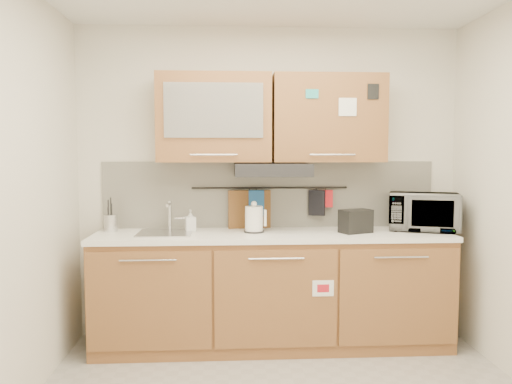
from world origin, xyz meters
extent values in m
plane|color=silver|center=(0.00, 1.50, 1.30)|extent=(3.20, 0.00, 3.20)
cube|color=brown|center=(0.00, 1.20, 0.44)|extent=(2.80, 0.60, 0.88)
cube|color=black|center=(0.00, 1.20, 0.05)|extent=(2.80, 0.54, 0.10)
cube|color=#9A6836|center=(-0.93, 0.89, 0.47)|extent=(0.91, 0.02, 0.74)
cylinder|color=silver|center=(-0.93, 0.86, 0.78)|extent=(0.41, 0.01, 0.01)
cube|color=#9A6836|center=(0.00, 0.89, 0.47)|extent=(0.91, 0.02, 0.74)
cylinder|color=silver|center=(0.00, 0.86, 0.78)|extent=(0.41, 0.01, 0.01)
cube|color=#9A6836|center=(0.93, 0.89, 0.47)|extent=(0.91, 0.02, 0.74)
cylinder|color=silver|center=(0.93, 0.86, 0.78)|extent=(0.41, 0.01, 0.01)
cube|color=white|center=(0.00, 1.19, 0.90)|extent=(2.82, 0.62, 0.04)
cube|color=silver|center=(0.00, 1.49, 1.20)|extent=(2.80, 0.02, 0.56)
cube|color=brown|center=(-0.46, 1.32, 1.83)|extent=(0.90, 0.35, 0.70)
cube|color=silver|center=(-0.46, 1.14, 1.88)|extent=(0.76, 0.02, 0.42)
cube|color=#9A6836|center=(0.46, 1.32, 1.83)|extent=(0.90, 0.35, 0.70)
cube|color=white|center=(0.58, 1.14, 1.91)|extent=(0.14, 0.00, 0.14)
cube|color=black|center=(0.00, 1.25, 1.42)|extent=(0.60, 0.46, 0.10)
cube|color=silver|center=(-0.85, 1.20, 0.92)|extent=(0.42, 0.40, 0.03)
cylinder|color=silver|center=(-0.83, 1.36, 1.04)|extent=(0.03, 0.03, 0.24)
cylinder|color=silver|center=(-0.83, 1.28, 1.14)|extent=(0.02, 0.18, 0.02)
cylinder|color=black|center=(0.00, 1.45, 1.26)|extent=(1.30, 0.02, 0.02)
cylinder|color=silver|center=(-1.30, 1.32, 0.99)|extent=(0.13, 0.13, 0.14)
cylinder|color=black|center=(-1.32, 1.33, 1.05)|extent=(0.01, 0.01, 0.26)
cylinder|color=black|center=(-1.29, 1.31, 1.03)|extent=(0.01, 0.01, 0.23)
cylinder|color=black|center=(-1.30, 1.34, 1.06)|extent=(0.01, 0.01, 0.27)
cylinder|color=black|center=(-1.31, 1.30, 1.02)|extent=(0.01, 0.01, 0.20)
cylinder|color=white|center=(-0.15, 1.22, 1.02)|extent=(0.16, 0.16, 0.21)
sphere|color=white|center=(-0.15, 1.22, 1.15)|extent=(0.05, 0.05, 0.05)
cube|color=white|center=(-0.06, 1.24, 1.03)|extent=(0.02, 0.03, 0.13)
cylinder|color=black|center=(-0.15, 1.22, 0.93)|extent=(0.16, 0.16, 0.01)
cube|color=black|center=(0.66, 1.15, 1.01)|extent=(0.28, 0.23, 0.18)
cube|color=black|center=(0.62, 1.13, 1.10)|extent=(0.10, 0.12, 0.01)
cube|color=black|center=(0.70, 1.16, 1.10)|extent=(0.10, 0.12, 0.01)
imported|color=#999999|center=(1.25, 1.25, 1.07)|extent=(0.64, 0.53, 0.30)
imported|color=#999999|center=(-0.66, 1.30, 1.01)|extent=(0.10, 0.10, 0.18)
cube|color=brown|center=(-0.17, 1.44, 1.02)|extent=(0.36, 0.07, 0.44)
cube|color=#1F5291|center=(-0.12, 1.44, 1.13)|extent=(0.13, 0.04, 0.22)
cube|color=black|center=(0.40, 1.44, 1.13)|extent=(0.14, 0.09, 0.22)
cube|color=red|center=(0.47, 1.44, 1.17)|extent=(0.12, 0.05, 0.15)
camera|label=1|loc=(-0.35, -2.72, 1.56)|focal=35.00mm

